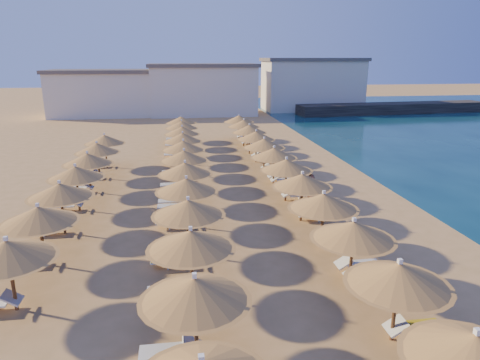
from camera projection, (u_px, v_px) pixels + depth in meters
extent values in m
plane|color=tan|center=(248.00, 227.00, 21.29)|extent=(220.00, 220.00, 0.00)
cube|color=black|center=(393.00, 108.00, 64.82)|extent=(30.23, 6.44, 1.50)
cube|color=silver|center=(106.00, 95.00, 61.68)|extent=(15.00, 8.00, 6.00)
cube|color=#59514C|center=(104.00, 71.00, 60.78)|extent=(15.60, 8.48, 0.50)
cube|color=silver|center=(203.00, 91.00, 62.86)|extent=(15.00, 8.00, 6.80)
cube|color=#59514C|center=(203.00, 65.00, 61.86)|extent=(15.60, 8.48, 0.50)
cube|color=silver|center=(312.00, 86.00, 68.21)|extent=(15.00, 8.00, 7.60)
cube|color=#59514C|center=(313.00, 59.00, 67.10)|extent=(15.60, 8.48, 0.50)
cone|color=#975C2C|center=(475.00, 348.00, 9.09)|extent=(2.87, 2.87, 0.67)
cone|color=#975C2C|center=(473.00, 359.00, 9.17)|extent=(3.10, 3.10, 0.12)
cube|color=white|center=(478.00, 332.00, 8.98)|extent=(0.12, 0.12, 0.14)
cylinder|color=brown|center=(395.00, 309.00, 12.51)|extent=(0.12, 0.12, 2.09)
cone|color=#975C2C|center=(399.00, 274.00, 12.20)|extent=(2.87, 2.87, 0.67)
cone|color=#975C2C|center=(398.00, 283.00, 12.28)|extent=(3.10, 3.10, 0.12)
cube|color=white|center=(400.00, 261.00, 12.09)|extent=(0.12, 0.12, 0.14)
cylinder|color=brown|center=(351.00, 259.00, 15.62)|extent=(0.12, 0.12, 2.09)
cone|color=#975C2C|center=(353.00, 230.00, 15.31)|extent=(2.87, 2.87, 0.67)
cone|color=#975C2C|center=(353.00, 237.00, 15.39)|extent=(3.10, 3.10, 0.12)
cube|color=white|center=(354.00, 220.00, 15.20)|extent=(0.12, 0.12, 0.14)
cylinder|color=brown|center=(322.00, 225.00, 18.73)|extent=(0.12, 0.12, 2.09)
cone|color=#975C2C|center=(324.00, 201.00, 18.42)|extent=(2.87, 2.87, 0.67)
cone|color=#975C2C|center=(323.00, 207.00, 18.50)|extent=(3.10, 3.10, 0.12)
cube|color=white|center=(324.00, 192.00, 18.31)|extent=(0.12, 0.12, 0.14)
cylinder|color=brown|center=(301.00, 202.00, 21.84)|extent=(0.12, 0.12, 2.09)
cone|color=#975C2C|center=(302.00, 180.00, 21.53)|extent=(2.87, 2.87, 0.67)
cone|color=#975C2C|center=(302.00, 186.00, 21.61)|extent=(3.10, 3.10, 0.12)
cube|color=white|center=(303.00, 173.00, 21.42)|extent=(0.12, 0.12, 0.14)
cylinder|color=brown|center=(286.00, 184.00, 24.95)|extent=(0.12, 0.12, 2.09)
cone|color=#975C2C|center=(286.00, 165.00, 24.64)|extent=(2.87, 2.87, 0.67)
cone|color=#975C2C|center=(286.00, 169.00, 24.71)|extent=(3.10, 3.10, 0.12)
cube|color=white|center=(287.00, 158.00, 24.53)|extent=(0.12, 0.12, 0.14)
cylinder|color=brown|center=(274.00, 170.00, 28.06)|extent=(0.12, 0.12, 2.09)
cone|color=#975C2C|center=(274.00, 153.00, 27.75)|extent=(2.87, 2.87, 0.67)
cone|color=#975C2C|center=(274.00, 157.00, 27.82)|extent=(3.10, 3.10, 0.12)
cube|color=white|center=(274.00, 147.00, 27.64)|extent=(0.12, 0.12, 0.14)
cylinder|color=brown|center=(264.00, 158.00, 31.17)|extent=(0.12, 0.12, 2.09)
cone|color=#975C2C|center=(264.00, 143.00, 30.86)|extent=(2.87, 2.87, 0.67)
cone|color=#975C2C|center=(264.00, 147.00, 30.93)|extent=(3.10, 3.10, 0.12)
cube|color=white|center=(264.00, 138.00, 30.75)|extent=(0.12, 0.12, 0.14)
cylinder|color=brown|center=(256.00, 149.00, 34.28)|extent=(0.12, 0.12, 2.09)
cone|color=#975C2C|center=(256.00, 135.00, 33.97)|extent=(2.87, 2.87, 0.67)
cone|color=#975C2C|center=(256.00, 139.00, 34.04)|extent=(3.10, 3.10, 0.12)
cube|color=white|center=(256.00, 130.00, 33.85)|extent=(0.12, 0.12, 0.14)
cylinder|color=brown|center=(249.00, 142.00, 37.39)|extent=(0.12, 0.12, 2.09)
cone|color=#975C2C|center=(249.00, 129.00, 37.07)|extent=(2.87, 2.87, 0.67)
cone|color=#975C2C|center=(249.00, 132.00, 37.15)|extent=(3.10, 3.10, 0.12)
cube|color=white|center=(249.00, 124.00, 36.96)|extent=(0.12, 0.12, 0.14)
cylinder|color=brown|center=(244.00, 135.00, 40.49)|extent=(0.12, 0.12, 2.09)
cone|color=#975C2C|center=(244.00, 123.00, 40.18)|extent=(2.87, 2.87, 0.67)
cone|color=#975C2C|center=(244.00, 126.00, 40.26)|extent=(3.10, 3.10, 0.12)
cube|color=white|center=(244.00, 119.00, 40.07)|extent=(0.12, 0.12, 0.14)
cylinder|color=brown|center=(239.00, 130.00, 43.60)|extent=(0.12, 0.12, 2.09)
cone|color=#975C2C|center=(239.00, 119.00, 43.29)|extent=(2.87, 2.87, 0.67)
cone|color=#975C2C|center=(239.00, 121.00, 43.37)|extent=(3.10, 3.10, 0.12)
cube|color=white|center=(239.00, 115.00, 43.18)|extent=(0.12, 0.12, 0.14)
cube|color=white|center=(201.00, 358.00, 8.19)|extent=(0.12, 0.12, 0.14)
cylinder|color=brown|center=(196.00, 326.00, 11.72)|extent=(0.12, 0.12, 2.09)
cone|color=#975C2C|center=(195.00, 289.00, 11.41)|extent=(2.87, 2.87, 0.67)
cone|color=#975C2C|center=(195.00, 298.00, 11.48)|extent=(3.10, 3.10, 0.12)
cube|color=white|center=(194.00, 276.00, 11.30)|extent=(0.12, 0.12, 0.14)
cylinder|color=brown|center=(192.00, 270.00, 14.83)|extent=(0.12, 0.12, 2.09)
cone|color=#975C2C|center=(191.00, 240.00, 14.52)|extent=(2.87, 2.87, 0.67)
cone|color=#975C2C|center=(191.00, 247.00, 14.59)|extent=(3.10, 3.10, 0.12)
cube|color=white|center=(190.00, 229.00, 14.41)|extent=(0.12, 0.12, 0.14)
cylinder|color=brown|center=(189.00, 233.00, 17.94)|extent=(0.12, 0.12, 2.09)
cone|color=#975C2C|center=(188.00, 207.00, 17.63)|extent=(2.87, 2.87, 0.67)
cone|color=#975C2C|center=(188.00, 214.00, 17.70)|extent=(3.10, 3.10, 0.12)
cube|color=white|center=(188.00, 198.00, 17.52)|extent=(0.12, 0.12, 0.14)
cylinder|color=brown|center=(187.00, 207.00, 21.05)|extent=(0.12, 0.12, 2.09)
cone|color=#975C2C|center=(186.00, 185.00, 20.74)|extent=(2.87, 2.87, 0.67)
cone|color=#975C2C|center=(187.00, 190.00, 20.81)|extent=(3.10, 3.10, 0.12)
cube|color=white|center=(186.00, 177.00, 20.62)|extent=(0.12, 0.12, 0.14)
cylinder|color=brown|center=(186.00, 188.00, 24.16)|extent=(0.12, 0.12, 2.09)
cone|color=#975C2C|center=(185.00, 168.00, 23.85)|extent=(2.87, 2.87, 0.67)
cone|color=#975C2C|center=(185.00, 173.00, 23.92)|extent=(3.10, 3.10, 0.12)
cube|color=white|center=(185.00, 161.00, 23.73)|extent=(0.12, 0.12, 0.14)
cylinder|color=brown|center=(185.00, 173.00, 27.27)|extent=(0.12, 0.12, 2.09)
cone|color=#975C2C|center=(184.00, 156.00, 26.95)|extent=(2.87, 2.87, 0.67)
cone|color=#975C2C|center=(184.00, 160.00, 27.03)|extent=(3.10, 3.10, 0.12)
cube|color=white|center=(184.00, 149.00, 26.84)|extent=(0.12, 0.12, 0.14)
cylinder|color=brown|center=(184.00, 161.00, 30.37)|extent=(0.12, 0.12, 2.09)
cone|color=#975C2C|center=(183.00, 146.00, 30.06)|extent=(2.87, 2.87, 0.67)
cone|color=#975C2C|center=(183.00, 149.00, 30.14)|extent=(3.10, 3.10, 0.12)
cube|color=white|center=(183.00, 140.00, 29.95)|extent=(0.12, 0.12, 0.14)
cylinder|color=brown|center=(183.00, 152.00, 33.48)|extent=(0.12, 0.12, 2.09)
cone|color=#975C2C|center=(183.00, 137.00, 33.17)|extent=(2.87, 2.87, 0.67)
cone|color=#975C2C|center=(183.00, 141.00, 33.25)|extent=(3.10, 3.10, 0.12)
cube|color=white|center=(182.00, 132.00, 33.06)|extent=(0.12, 0.12, 0.14)
cylinder|color=brown|center=(183.00, 144.00, 36.59)|extent=(0.12, 0.12, 2.09)
cone|color=#975C2C|center=(182.00, 130.00, 36.28)|extent=(2.87, 2.87, 0.67)
cone|color=#975C2C|center=(182.00, 134.00, 36.36)|extent=(3.10, 3.10, 0.12)
cube|color=white|center=(182.00, 126.00, 36.17)|extent=(0.12, 0.12, 0.14)
cylinder|color=brown|center=(182.00, 137.00, 39.70)|extent=(0.12, 0.12, 2.09)
cone|color=#975C2C|center=(182.00, 125.00, 39.39)|extent=(2.87, 2.87, 0.67)
cone|color=#975C2C|center=(182.00, 128.00, 39.47)|extent=(3.10, 3.10, 0.12)
cube|color=white|center=(181.00, 120.00, 39.28)|extent=(0.12, 0.12, 0.14)
cylinder|color=brown|center=(182.00, 131.00, 42.81)|extent=(0.12, 0.12, 2.09)
cone|color=#975C2C|center=(181.00, 120.00, 42.50)|extent=(2.87, 2.87, 0.67)
cone|color=#975C2C|center=(181.00, 123.00, 42.57)|extent=(3.10, 3.10, 0.12)
cube|color=white|center=(181.00, 116.00, 42.39)|extent=(0.12, 0.12, 0.14)
cylinder|color=brown|center=(12.00, 282.00, 14.03)|extent=(0.12, 0.12, 2.09)
cone|color=#975C2C|center=(7.00, 250.00, 13.72)|extent=(2.87, 2.87, 0.67)
cone|color=#975C2C|center=(9.00, 258.00, 13.79)|extent=(3.10, 3.10, 0.12)
cube|color=white|center=(5.00, 239.00, 13.60)|extent=(0.12, 0.12, 0.14)
cylinder|color=brown|center=(42.00, 241.00, 17.14)|extent=(0.12, 0.12, 2.09)
cone|color=#975C2C|center=(39.00, 215.00, 16.83)|extent=(2.87, 2.87, 0.67)
cone|color=#975C2C|center=(39.00, 221.00, 16.90)|extent=(3.10, 3.10, 0.12)
cube|color=white|center=(37.00, 205.00, 16.71)|extent=(0.12, 0.12, 0.14)
cylinder|color=brown|center=(63.00, 213.00, 20.25)|extent=(0.12, 0.12, 2.09)
cone|color=#975C2C|center=(60.00, 190.00, 19.93)|extent=(2.87, 2.87, 0.67)
cone|color=#975C2C|center=(61.00, 196.00, 20.01)|extent=(3.10, 3.10, 0.12)
cube|color=white|center=(59.00, 182.00, 19.82)|extent=(0.12, 0.12, 0.14)
cylinder|color=brown|center=(78.00, 192.00, 23.35)|extent=(0.12, 0.12, 2.09)
cone|color=#975C2C|center=(76.00, 172.00, 23.04)|extent=(2.87, 2.87, 0.67)
cone|color=#975C2C|center=(76.00, 177.00, 23.12)|extent=(3.10, 3.10, 0.12)
cube|color=white|center=(75.00, 165.00, 22.93)|extent=(0.12, 0.12, 0.14)
cylinder|color=brown|center=(89.00, 176.00, 26.46)|extent=(0.12, 0.12, 2.09)
cone|color=#975C2C|center=(88.00, 159.00, 26.15)|extent=(2.87, 2.87, 0.67)
cone|color=#975C2C|center=(88.00, 163.00, 26.23)|extent=(3.10, 3.10, 0.12)
cube|color=white|center=(87.00, 152.00, 26.04)|extent=(0.12, 0.12, 0.14)
cylinder|color=brown|center=(99.00, 164.00, 29.57)|extent=(0.12, 0.12, 2.09)
cone|color=#975C2C|center=(97.00, 148.00, 29.26)|extent=(2.87, 2.87, 0.67)
cone|color=#975C2C|center=(97.00, 152.00, 29.34)|extent=(3.10, 3.10, 0.12)
cube|color=white|center=(97.00, 142.00, 29.15)|extent=(0.12, 0.12, 0.14)
cylinder|color=brown|center=(106.00, 154.00, 32.68)|extent=(0.12, 0.12, 2.09)
cone|color=#975C2C|center=(105.00, 139.00, 32.37)|extent=(2.87, 2.87, 0.67)
cone|color=#975C2C|center=(105.00, 143.00, 32.45)|extent=(3.10, 3.10, 0.12)
cube|color=white|center=(104.00, 134.00, 32.26)|extent=(0.12, 0.12, 0.14)
cube|color=white|center=(420.00, 327.00, 12.84)|extent=(1.37, 0.64, 0.06)
cube|color=white|center=(420.00, 332.00, 12.88)|extent=(0.06, 0.58, 0.32)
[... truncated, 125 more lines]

